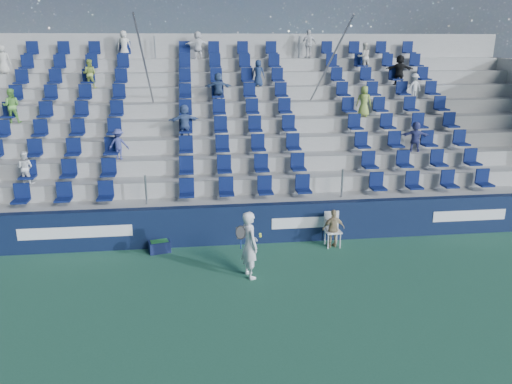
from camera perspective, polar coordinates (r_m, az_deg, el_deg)
The scene contains 7 objects.
ground at distance 12.45m, azimuth 0.67°, elevation -11.28°, with size 70.00×70.00×0.00m, color #296147.
sponsor_wall at distance 15.06m, azimuth -0.91°, elevation -3.66°, with size 24.00×0.32×1.20m.
grandstand at distance 19.54m, azimuth -2.54°, elevation 5.77°, with size 24.00×8.17×6.63m.
tennis_player at distance 12.80m, azimuth -0.73°, elevation -6.03°, with size 0.70×0.74×1.78m.
line_judge_chair at distance 15.06m, azimuth 8.68°, elevation -3.91°, with size 0.47×0.48×1.03m.
line_judge at distance 14.92m, azimuth 8.84°, elevation -4.15°, with size 0.68×0.28×1.16m, color tan.
ball_bin at distance 14.81m, azimuth -10.97°, elevation -6.06°, with size 0.68×0.53×0.34m.
Camera 1 is at (-1.48, -10.89, 5.84)m, focal length 35.00 mm.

